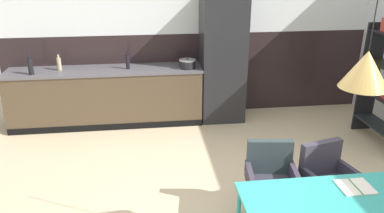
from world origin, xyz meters
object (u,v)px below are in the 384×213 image
armchair_facing_counter (271,172)px  open_book (355,187)px  pendant_lamp_over_table_near (366,69)px  bottle_spice_small (59,64)px  dining_table (344,208)px  bottle_oil_tall (128,62)px  bottle_vinegar_dark (30,66)px  refrigerator_column (222,59)px  cooking_pot (187,64)px  armchair_near_window (327,174)px

armchair_facing_counter → open_book: size_ratio=2.99×
open_book → pendant_lamp_over_table_near: size_ratio=0.27×
open_book → bottle_spice_small: size_ratio=1.14×
dining_table → bottle_oil_tall: bearing=116.9°
bottle_oil_tall → pendant_lamp_over_table_near: bearing=-62.9°
armchair_facing_counter → open_book: armchair_facing_counter is taller
dining_table → bottle_vinegar_dark: 4.62m
refrigerator_column → bottle_vinegar_dark: bearing=-176.9°
dining_table → bottle_spice_small: size_ratio=6.53×
bottle_spice_small → pendant_lamp_over_table_near: bearing=-51.3°
bottle_vinegar_dark → pendant_lamp_over_table_near: pendant_lamp_over_table_near is taller
armchair_facing_counter → open_book: bearing=135.3°
cooking_pot → bottle_oil_tall: (-0.92, 0.07, 0.05)m
bottle_spice_small → bottle_oil_tall: (1.04, -0.06, 0.01)m
armchair_facing_counter → cooking_pot: 2.65m
cooking_pot → bottle_vinegar_dark: bottle_vinegar_dark is taller
dining_table → cooking_pot: size_ratio=6.00×
armchair_facing_counter → dining_table: bearing=117.8°
armchair_near_window → bottle_vinegar_dark: (-3.43, 2.55, 0.53)m
bottle_spice_small → bottle_oil_tall: bearing=-3.1°
dining_table → armchair_near_window: size_ratio=1.97×
armchair_facing_counter → bottle_vinegar_dark: size_ratio=2.58×
armchair_near_window → bottle_oil_tall: (-2.02, 2.68, 0.52)m
open_book → cooking_pot: cooking_pot is taller
bottle_spice_small → bottle_vinegar_dark: size_ratio=0.76×
armchair_near_window → bottle_oil_tall: bearing=-66.6°
armchair_near_window → armchair_facing_counter: bearing=-18.9°
dining_table → armchair_near_window: (0.26, 0.79, -0.19)m
bottle_spice_small → open_book: bearing=-48.1°
armchair_near_window → bottle_spice_small: (-3.06, 2.74, 0.51)m
dining_table → bottle_spice_small: bottle_spice_small is taller
armchair_near_window → pendant_lamp_over_table_near: pendant_lamp_over_table_near is taller
bottle_spice_small → armchair_facing_counter: bearing=-47.1°
open_book → cooking_pot: bearing=107.9°
open_book → refrigerator_column: bearing=98.0°
armchair_near_window → bottle_vinegar_dark: size_ratio=2.53×
cooking_pot → bottle_oil_tall: bottle_oil_tall is taller
armchair_near_window → pendant_lamp_over_table_near: 1.53m
armchair_facing_counter → cooking_pot: size_ratio=3.12×
refrigerator_column → pendant_lamp_over_table_near: bearing=-85.5°
refrigerator_column → pendant_lamp_over_table_near: size_ratio=2.01×
bottle_vinegar_dark → bottle_oil_tall: bearing=5.2°
armchair_facing_counter → armchair_near_window: armchair_facing_counter is taller
refrigerator_column → cooking_pot: size_ratio=7.64×
cooking_pot → bottle_oil_tall: bearing=175.5°
bottle_vinegar_dark → bottle_oil_tall: (1.41, 0.13, -0.01)m
armchair_facing_counter → bottle_vinegar_dark: bearing=-33.2°
armchair_near_window → open_book: bearing=70.0°
pendant_lamp_over_table_near → bottle_oil_tall: bearing=117.1°
armchair_near_window → bottle_oil_tall: bottle_oil_tall is taller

